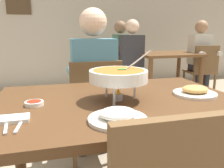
# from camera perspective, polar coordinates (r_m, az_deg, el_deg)

# --- Properties ---
(cafe_rear_partition) EXTENTS (10.00, 0.10, 3.00)m
(cafe_rear_partition) POSITION_cam_1_polar(r_m,az_deg,el_deg) (4.93, -11.44, 16.98)
(cafe_rear_partition) COLOR #BCB2A3
(cafe_rear_partition) RESTS_ON ground_plane
(dining_table_main) EXTENTS (1.28, 0.90, 0.78)m
(dining_table_main) POSITION_cam_1_polar(r_m,az_deg,el_deg) (1.27, 1.77, -8.65)
(dining_table_main) COLOR #51331C
(dining_table_main) RESTS_ON ground_plane
(chair_diner_main) EXTENTS (0.44, 0.44, 0.90)m
(chair_diner_main) POSITION_cam_1_polar(r_m,az_deg,el_deg) (2.00, -4.37, -5.22)
(chair_diner_main) COLOR brown
(chair_diner_main) RESTS_ON ground_plane
(diner_main) EXTENTS (0.40, 0.45, 1.31)m
(diner_main) POSITION_cam_1_polar(r_m,az_deg,el_deg) (1.97, -4.67, 1.62)
(diner_main) COLOR #2D2D38
(diner_main) RESTS_ON ground_plane
(curry_bowl) EXTENTS (0.33, 0.30, 0.26)m
(curry_bowl) POSITION_cam_1_polar(r_m,az_deg,el_deg) (1.18, 1.61, 1.97)
(curry_bowl) COLOR silver
(curry_bowl) RESTS_ON dining_table_main
(rice_plate) EXTENTS (0.24, 0.24, 0.06)m
(rice_plate) POSITION_cam_1_polar(r_m,az_deg,el_deg) (0.94, 1.39, -7.97)
(rice_plate) COLOR white
(rice_plate) RESTS_ON dining_table_main
(appetizer_plate) EXTENTS (0.24, 0.24, 0.06)m
(appetizer_plate) POSITION_cam_1_polar(r_m,az_deg,el_deg) (1.39, 19.75, -1.74)
(appetizer_plate) COLOR white
(appetizer_plate) RESTS_ON dining_table_main
(sauce_dish) EXTENTS (0.09, 0.09, 0.02)m
(sauce_dish) POSITION_cam_1_polar(r_m,az_deg,el_deg) (1.19, -18.63, -4.50)
(sauce_dish) COLOR white
(sauce_dish) RESTS_ON dining_table_main
(napkin_folded) EXTENTS (0.12, 0.08, 0.02)m
(napkin_folded) POSITION_cam_1_polar(r_m,az_deg,el_deg) (1.02, -23.06, -7.92)
(napkin_folded) COLOR white
(napkin_folded) RESTS_ON dining_table_main
(fork_utensil) EXTENTS (0.03, 0.17, 0.01)m
(fork_utensil) POSITION_cam_1_polar(r_m,az_deg,el_deg) (0.98, -24.60, -9.20)
(fork_utensil) COLOR silver
(fork_utensil) RESTS_ON dining_table_main
(spoon_utensil) EXTENTS (0.03, 0.17, 0.01)m
(spoon_utensil) POSITION_cam_1_polar(r_m,az_deg,el_deg) (0.97, -21.67, -9.10)
(spoon_utensil) COLOR silver
(spoon_utensil) RESTS_ON dining_table_main
(dining_table_far) EXTENTS (1.00, 0.80, 0.78)m
(dining_table_far) POSITION_cam_1_polar(r_m,az_deg,el_deg) (4.00, 13.28, 5.48)
(dining_table_far) COLOR brown
(dining_table_far) RESTS_ON ground_plane
(chair_bg_left) EXTENTS (0.50, 0.50, 0.90)m
(chair_bg_left) POSITION_cam_1_polar(r_m,az_deg,el_deg) (3.81, 4.33, 3.52)
(chair_bg_left) COLOR brown
(chair_bg_left) RESTS_ON ground_plane
(chair_bg_middle) EXTENTS (0.49, 0.49, 0.90)m
(chair_bg_middle) POSITION_cam_1_polar(r_m,az_deg,el_deg) (4.24, 21.40, 3.61)
(chair_bg_middle) COLOR brown
(chair_bg_middle) RESTS_ON ground_plane
(chair_bg_right) EXTENTS (0.47, 0.47, 0.90)m
(chair_bg_right) POSITION_cam_1_polar(r_m,az_deg,el_deg) (4.28, 3.88, 4.55)
(chair_bg_right) COLOR brown
(chair_bg_right) RESTS_ON ground_plane
(patron_bg_left) EXTENTS (0.40, 0.45, 1.31)m
(patron_bg_left) POSITION_cam_1_polar(r_m,az_deg,el_deg) (3.76, 4.68, 7.02)
(patron_bg_left) COLOR #2D2D38
(patron_bg_left) RESTS_ON ground_plane
(patron_bg_middle) EXTENTS (0.40, 0.45, 1.31)m
(patron_bg_middle) POSITION_cam_1_polar(r_m,az_deg,el_deg) (4.31, 21.03, 6.95)
(patron_bg_middle) COLOR #2D2D38
(patron_bg_middle) RESTS_ON ground_plane
(patron_bg_right) EXTENTS (0.45, 0.40, 1.31)m
(patron_bg_right) POSITION_cam_1_polar(r_m,az_deg,el_deg) (4.25, 2.53, 7.72)
(patron_bg_right) COLOR #2D2D38
(patron_bg_right) RESTS_ON ground_plane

